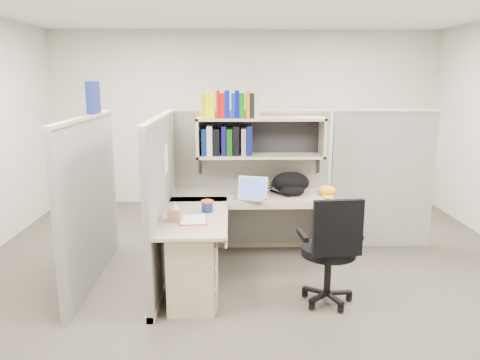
{
  "coord_description": "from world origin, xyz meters",
  "views": [
    {
      "loc": [
        -0.23,
        -4.41,
        1.99
      ],
      "look_at": [
        -0.13,
        0.25,
        0.96
      ],
      "focal_mm": 35.0,
      "sensor_mm": 36.0,
      "label": 1
    }
  ],
  "objects_px": {
    "desk": "(212,247)",
    "snack_canister": "(207,206)",
    "task_chair": "(329,267)",
    "backpack": "(291,184)",
    "laptop": "(250,188)"
  },
  "relations": [
    {
      "from": "backpack",
      "to": "task_chair",
      "type": "distance_m",
      "value": 1.26
    },
    {
      "from": "desk",
      "to": "task_chair",
      "type": "relative_size",
      "value": 1.72
    },
    {
      "from": "desk",
      "to": "snack_canister",
      "type": "distance_m",
      "value": 0.4
    },
    {
      "from": "desk",
      "to": "task_chair",
      "type": "distance_m",
      "value": 1.09
    },
    {
      "from": "laptop",
      "to": "task_chair",
      "type": "relative_size",
      "value": 0.32
    },
    {
      "from": "laptop",
      "to": "snack_canister",
      "type": "height_order",
      "value": "laptop"
    },
    {
      "from": "task_chair",
      "to": "desk",
      "type": "bearing_deg",
      "value": 163.75
    },
    {
      "from": "desk",
      "to": "laptop",
      "type": "distance_m",
      "value": 0.85
    },
    {
      "from": "laptop",
      "to": "backpack",
      "type": "relative_size",
      "value": 0.79
    },
    {
      "from": "backpack",
      "to": "task_chair",
      "type": "relative_size",
      "value": 0.4
    },
    {
      "from": "backpack",
      "to": "snack_canister",
      "type": "xyz_separation_m",
      "value": [
        -0.89,
        -0.66,
        -0.06
      ]
    },
    {
      "from": "backpack",
      "to": "laptop",
      "type": "bearing_deg",
      "value": -173.13
    },
    {
      "from": "task_chair",
      "to": "snack_canister",
      "type": "bearing_deg",
      "value": 156.1
    },
    {
      "from": "laptop",
      "to": "snack_canister",
      "type": "xyz_separation_m",
      "value": [
        -0.43,
        -0.46,
        -0.06
      ]
    },
    {
      "from": "snack_canister",
      "to": "task_chair",
      "type": "distance_m",
      "value": 1.27
    }
  ]
}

